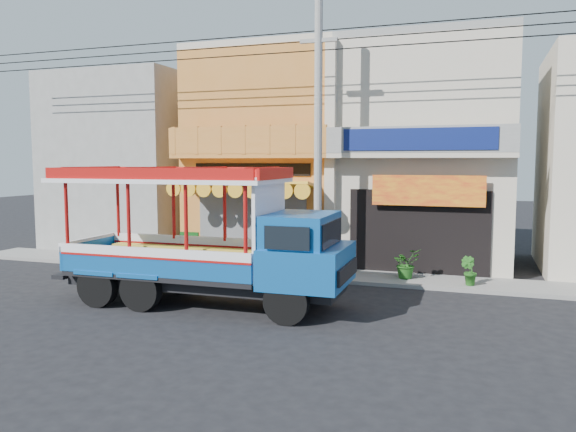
{
  "coord_description": "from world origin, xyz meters",
  "views": [
    {
      "loc": [
        3.91,
        -13.97,
        3.85
      ],
      "look_at": [
        -1.74,
        2.5,
        2.15
      ],
      "focal_mm": 35.0,
      "sensor_mm": 36.0,
      "label": 1
    }
  ],
  "objects_px": {
    "utility_pole": "(323,124)",
    "songthaew_truck": "(223,240)",
    "potted_plant_a": "(406,263)",
    "green_sign": "(190,249)",
    "potted_plant_b": "(469,271)"
  },
  "relations": [
    {
      "from": "utility_pole",
      "to": "songthaew_truck",
      "type": "bearing_deg",
      "value": -111.61
    },
    {
      "from": "songthaew_truck",
      "to": "potted_plant_a",
      "type": "height_order",
      "value": "songthaew_truck"
    },
    {
      "from": "utility_pole",
      "to": "green_sign",
      "type": "bearing_deg",
      "value": 168.81
    },
    {
      "from": "green_sign",
      "to": "potted_plant_b",
      "type": "height_order",
      "value": "green_sign"
    },
    {
      "from": "potted_plant_b",
      "to": "potted_plant_a",
      "type": "bearing_deg",
      "value": 13.62
    },
    {
      "from": "potted_plant_a",
      "to": "utility_pole",
      "type": "bearing_deg",
      "value": 148.92
    },
    {
      "from": "utility_pole",
      "to": "songthaew_truck",
      "type": "height_order",
      "value": "utility_pole"
    },
    {
      "from": "songthaew_truck",
      "to": "potted_plant_b",
      "type": "xyz_separation_m",
      "value": [
        6.11,
        4.28,
        -1.22
      ]
    },
    {
      "from": "utility_pole",
      "to": "potted_plant_a",
      "type": "relative_size",
      "value": 29.22
    },
    {
      "from": "songthaew_truck",
      "to": "potted_plant_b",
      "type": "relative_size",
      "value": 9.14
    },
    {
      "from": "songthaew_truck",
      "to": "potted_plant_a",
      "type": "distance_m",
      "value": 6.4
    },
    {
      "from": "green_sign",
      "to": "potted_plant_b",
      "type": "relative_size",
      "value": 1.28
    },
    {
      "from": "green_sign",
      "to": "songthaew_truck",
      "type": "bearing_deg",
      "value": -53.11
    },
    {
      "from": "potted_plant_a",
      "to": "green_sign",
      "type": "bearing_deg",
      "value": 131.49
    },
    {
      "from": "songthaew_truck",
      "to": "green_sign",
      "type": "relative_size",
      "value": 7.15
    }
  ]
}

